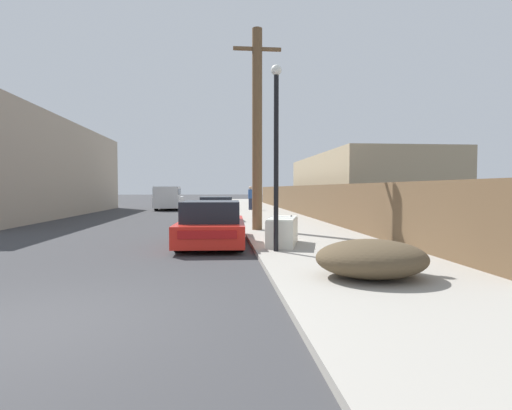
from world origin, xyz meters
The scene contains 13 objects.
ground_plane centered at (0.00, 0.00, 0.00)m, with size 220.00×220.00×0.00m, color #38383A.
sidewalk_curb centered at (5.30, 23.50, 0.06)m, with size 4.20×63.00×0.12m, color #9E998E.
discarded_fridge centered at (4.04, 6.01, 0.50)m, with size 1.16×1.92×0.78m.
parked_sports_car_red centered at (2.07, 6.88, 0.60)m, with size 2.02×4.22×1.32m.
car_parked_mid centered at (2.08, 15.73, 0.60)m, with size 2.00×4.75×1.27m.
pickup_truck centered at (-1.67, 27.19, 0.91)m, with size 2.03×5.52×1.83m.
utility_pole centered at (3.73, 10.15, 3.95)m, with size 1.80×0.38×7.52m.
street_lamp centered at (3.69, 4.88, 2.79)m, with size 0.26×0.26×4.58m.
brush_pile centered at (4.94, 1.82, 0.45)m, with size 1.96×1.66×0.66m.
wooden_fence centered at (7.25, 20.36, 0.99)m, with size 0.08×38.99×1.74m, color brown.
building_left_block centered at (-9.96, 20.60, 2.85)m, with size 7.00×20.42×5.71m, color tan.
building_right_house centered at (11.05, 18.99, 1.84)m, with size 6.00×13.29×3.68m, color tan.
pedestrian centered at (4.61, 24.36, 1.02)m, with size 0.34×0.34×1.74m.
Camera 1 is at (2.28, -4.90, 1.67)m, focal length 28.00 mm.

